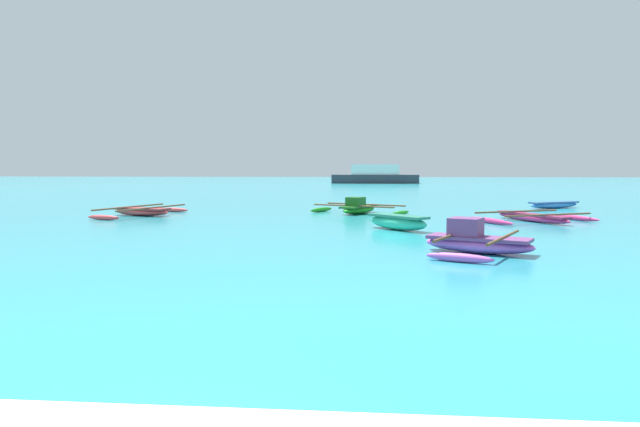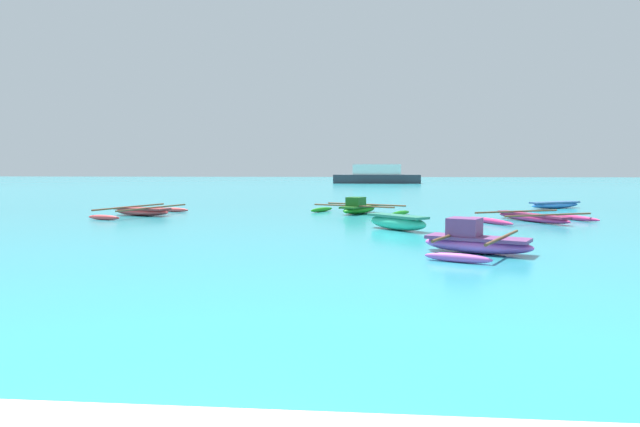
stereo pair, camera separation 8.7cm
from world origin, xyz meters
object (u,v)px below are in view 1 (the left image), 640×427
moored_boat_4 (358,208)px  moored_boat_5 (532,217)px  moored_boat_0 (398,222)px  moored_boat_3 (477,241)px  moored_boat_1 (554,204)px  distant_ferry (375,176)px  moored_boat_2 (141,211)px

moored_boat_4 → moored_boat_5: bearing=-88.8°
moored_boat_0 → moored_boat_3: bearing=-24.1°
moored_boat_1 → moored_boat_3: bearing=-141.8°
moored_boat_1 → distant_ferry: distant_ferry is taller
moored_boat_3 → moored_boat_4: 11.79m
moored_boat_0 → distant_ferry: 55.23m
moored_boat_4 → moored_boat_5: 7.32m
moored_boat_3 → moored_boat_5: size_ratio=0.75×
moored_boat_5 → moored_boat_4: bearing=-141.3°
moored_boat_0 → moored_boat_5: size_ratio=0.46×
moored_boat_4 → moored_boat_3: bearing=-138.2°
moored_boat_0 → moored_boat_2: 11.53m
moored_boat_1 → moored_boat_3: 16.92m
moored_boat_0 → moored_boat_4: 6.67m
moored_boat_5 → moored_boat_1: bearing=131.6°
moored_boat_2 → moored_boat_3: (12.17, -9.54, 0.09)m
distant_ferry → moored_boat_1: bearing=-79.2°
moored_boat_5 → moored_boat_0: bearing=-82.8°
moored_boat_2 → moored_boat_5: size_ratio=1.00×
moored_boat_0 → moored_boat_2: size_ratio=0.46×
moored_boat_1 → moored_boat_4: 10.54m
moored_boat_3 → moored_boat_5: moored_boat_3 is taller
moored_boat_3 → moored_boat_4: size_ratio=0.80×
moored_boat_0 → moored_boat_1: bearing=99.7°
moored_boat_3 → moored_boat_2: bearing=167.3°
moored_boat_2 → moored_boat_5: bearing=12.9°
moored_boat_0 → moored_boat_5: 6.17m
moored_boat_1 → moored_boat_4: moored_boat_4 is taller
moored_boat_2 → moored_boat_3: 15.47m
distant_ferry → moored_boat_2: bearing=-101.6°
moored_boat_0 → moored_boat_1: (8.28, 10.68, -0.08)m
moored_boat_2 → moored_boat_3: bearing=-20.4°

